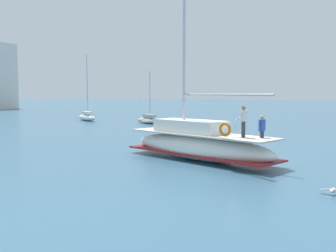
% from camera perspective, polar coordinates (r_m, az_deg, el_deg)
% --- Properties ---
extents(ground_plane, '(400.00, 400.00, 0.00)m').
position_cam_1_polar(ground_plane, '(23.17, 8.89, -4.39)').
color(ground_plane, '#38607A').
extents(main_sailboat, '(5.04, 9.89, 14.11)m').
position_cam_1_polar(main_sailboat, '(21.68, 4.48, -2.53)').
color(main_sailboat, white).
rests_on(main_sailboat, ground).
extents(moored_sloop_near, '(3.55, 5.18, 8.86)m').
position_cam_1_polar(moored_sloop_near, '(53.58, -11.80, 1.39)').
color(moored_sloop_near, white).
rests_on(moored_sloop_near, ground).
extents(moored_sloop_far, '(2.70, 4.63, 6.35)m').
position_cam_1_polar(moored_sloop_far, '(47.42, -2.88, 0.95)').
color(moored_sloop_far, '#B7B2A8').
rests_on(moored_sloop_far, ground).
extents(seagull, '(0.48, 0.92, 0.16)m').
position_cam_1_polar(seagull, '(15.48, 22.96, -8.68)').
color(seagull, silver).
rests_on(seagull, ground).
extents(mooring_buoy, '(0.59, 0.59, 0.89)m').
position_cam_1_polar(mooring_buoy, '(28.79, 8.76, -2.24)').
color(mooring_buoy, '#EA4C19').
rests_on(mooring_buoy, ground).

